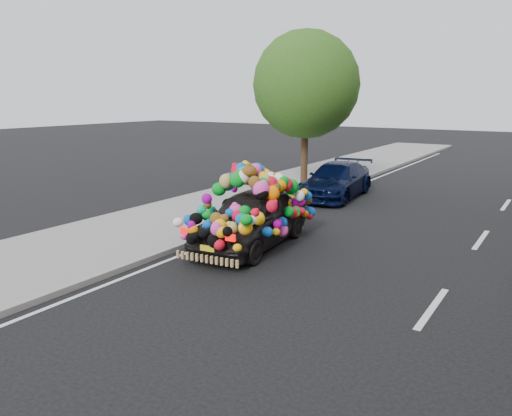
{
  "coord_description": "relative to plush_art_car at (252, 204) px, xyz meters",
  "views": [
    {
      "loc": [
        5.36,
        -8.4,
        3.56
      ],
      "look_at": [
        -0.55,
        0.82,
        1.12
      ],
      "focal_mm": 35.0,
      "sensor_mm": 36.0,
      "label": 1
    }
  ],
  "objects": [
    {
      "name": "plush_art_car",
      "position": [
        0.0,
        0.0,
        0.0
      ],
      "size": [
        2.4,
        4.39,
        2.02
      ],
      "rotation": [
        0.0,
        0.0,
        0.11
      ],
      "color": "black",
      "rests_on": "ground"
    },
    {
      "name": "lane_markings",
      "position": [
        4.67,
        -1.45,
        -1.02
      ],
      "size": [
        6.0,
        50.0,
        0.01
      ],
      "primitive_type": null,
      "color": "silver",
      "rests_on": "ground"
    },
    {
      "name": "tree_near_sidewalk",
      "position": [
        -2.73,
        8.05,
        3.0
      ],
      "size": [
        4.2,
        4.2,
        6.13
      ],
      "color": "#332114",
      "rests_on": "ground"
    },
    {
      "name": "kerb",
      "position": [
        -1.28,
        -1.45,
        -0.96
      ],
      "size": [
        0.15,
        60.0,
        0.13
      ],
      "primitive_type": "cube",
      "color": "gray",
      "rests_on": "ground"
    },
    {
      "name": "ground",
      "position": [
        1.07,
        -1.45,
        -1.03
      ],
      "size": [
        100.0,
        100.0,
        0.0
      ],
      "primitive_type": "plane",
      "color": "black",
      "rests_on": "ground"
    },
    {
      "name": "navy_sedan",
      "position": [
        -0.73,
        6.72,
        -0.41
      ],
      "size": [
        2.08,
        4.4,
        1.24
      ],
      "primitive_type": "imported",
      "rotation": [
        0.0,
        0.0,
        0.08
      ],
      "color": "black",
      "rests_on": "ground"
    },
    {
      "name": "sidewalk",
      "position": [
        -3.23,
        -1.45,
        -0.97
      ],
      "size": [
        4.0,
        60.0,
        0.12
      ],
      "primitive_type": "cube",
      "color": "gray",
      "rests_on": "ground"
    }
  ]
}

